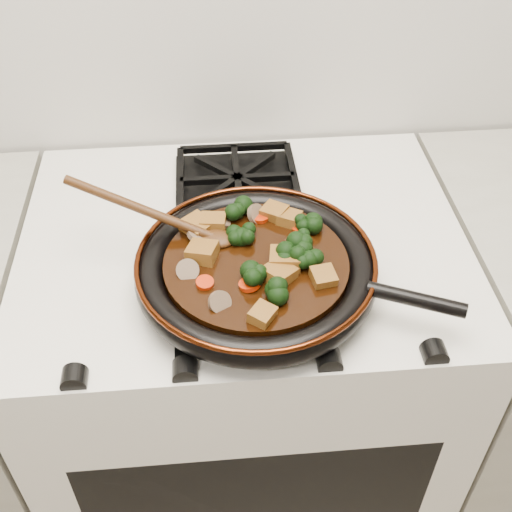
{
  "coord_description": "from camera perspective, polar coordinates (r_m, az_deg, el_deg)",
  "views": [
    {
      "loc": [
        -0.05,
        0.86,
        1.62
      ],
      "look_at": [
        0.01,
        1.56,
        0.97
      ],
      "focal_mm": 45.0,
      "sensor_mm": 36.0,
      "label": 1
    }
  ],
  "objects": [
    {
      "name": "tofu_cube_4",
      "position": [
        0.93,
        6.01,
        -1.89
      ],
      "size": [
        0.04,
        0.04,
        0.02
      ],
      "primitive_type": "cube",
      "rotation": [
        0.01,
        -0.1,
        1.75
      ],
      "color": "brown",
      "rests_on": "braising_sauce"
    },
    {
      "name": "broccoli_floret_0",
      "position": [
        0.96,
        3.16,
        0.29
      ],
      "size": [
        0.08,
        0.08,
        0.07
      ],
      "primitive_type": null,
      "rotation": [
        0.04,
        -0.24,
        1.8
      ],
      "color": "black",
      "rests_on": "braising_sauce"
    },
    {
      "name": "mushroom_slice_2",
      "position": [
        0.9,
        -3.23,
        -4.11
      ],
      "size": [
        0.04,
        0.04,
        0.03
      ],
      "primitive_type": "cylinder",
      "rotation": [
        0.88,
        0.0,
        0.5
      ],
      "color": "brown",
      "rests_on": "braising_sauce"
    },
    {
      "name": "mushroom_slice_3",
      "position": [
        1.03,
        -3.16,
        3.12
      ],
      "size": [
        0.04,
        0.04,
        0.02
      ],
      "primitive_type": "cylinder",
      "rotation": [
        0.53,
        0.0,
        1.81
      ],
      "color": "brown",
      "rests_on": "braising_sauce"
    },
    {
      "name": "carrot_coin_1",
      "position": [
        1.04,
        0.33,
        3.56
      ],
      "size": [
        0.03,
        0.03,
        0.01
      ],
      "primitive_type": "cylinder",
      "rotation": [
        0.04,
        0.01,
        0.0
      ],
      "color": "red",
      "rests_on": "braising_sauce"
    },
    {
      "name": "mushroom_slice_1",
      "position": [
        1.04,
        0.04,
        3.71
      ],
      "size": [
        0.04,
        0.04,
        0.03
      ],
      "primitive_type": "cylinder",
      "rotation": [
        0.98,
        0.0,
        0.99
      ],
      "color": "brown",
      "rests_on": "braising_sauce"
    },
    {
      "name": "carrot_coin_3",
      "position": [
        0.92,
        -0.57,
        -2.5
      ],
      "size": [
        0.03,
        0.03,
        0.02
      ],
      "primitive_type": "cylinder",
      "rotation": [
        -0.12,
        -0.17,
        0.0
      ],
      "color": "red",
      "rests_on": "braising_sauce"
    },
    {
      "name": "broccoli_floret_3",
      "position": [
        0.93,
        0.27,
        -1.73
      ],
      "size": [
        0.08,
        0.09,
        0.07
      ],
      "primitive_type": null,
      "rotation": [
        -0.24,
        0.12,
        0.26
      ],
      "color": "black",
      "rests_on": "braising_sauce"
    },
    {
      "name": "tofu_cube_5",
      "position": [
        0.96,
        2.62,
        -0.28
      ],
      "size": [
        0.05,
        0.05,
        0.03
      ],
      "primitive_type": "cube",
      "rotation": [
        -0.04,
        0.08,
        1.42
      ],
      "color": "brown",
      "rests_on": "braising_sauce"
    },
    {
      "name": "broccoli_floret_5",
      "position": [
        0.9,
        2.33,
        -3.37
      ],
      "size": [
        0.09,
        0.08,
        0.07
      ],
      "primitive_type": null,
      "rotation": [
        0.15,
        0.14,
        1.09
      ],
      "color": "black",
      "rests_on": "braising_sauce"
    },
    {
      "name": "tofu_cube_3",
      "position": [
        1.02,
        -5.26,
        2.65
      ],
      "size": [
        0.06,
        0.06,
        0.03
      ],
      "primitive_type": "cube",
      "rotation": [
        0.11,
        0.02,
        0.74
      ],
      "color": "brown",
      "rests_on": "braising_sauce"
    },
    {
      "name": "tofu_cube_2",
      "position": [
        0.97,
        -4.79,
        0.32
      ],
      "size": [
        0.05,
        0.06,
        0.03
      ],
      "primitive_type": "cube",
      "rotation": [
        0.12,
        0.08,
        2.81
      ],
      "color": "brown",
      "rests_on": "braising_sauce"
    },
    {
      "name": "skillet",
      "position": [
        0.97,
        0.11,
        -1.16
      ],
      "size": [
        0.47,
        0.37,
        0.05
      ],
      "rotation": [
        0.0,
        0.0,
        -0.42
      ],
      "color": "black",
      "rests_on": "burner_grate_front"
    },
    {
      "name": "broccoli_floret_6",
      "position": [
        1.01,
        4.61,
        2.52
      ],
      "size": [
        0.09,
        0.09,
        0.07
      ],
      "primitive_type": null,
      "rotation": [
        -0.24,
        0.08,
        2.33
      ],
      "color": "black",
      "rests_on": "braising_sauce"
    },
    {
      "name": "braising_sauce",
      "position": [
        0.97,
        -0.0,
        -0.91
      ],
      "size": [
        0.28,
        0.28,
        0.02
      ],
      "primitive_type": "cylinder",
      "color": "black",
      "rests_on": "skillet"
    },
    {
      "name": "tofu_cube_1",
      "position": [
        0.88,
        0.56,
        -5.26
      ],
      "size": [
        0.05,
        0.05,
        0.02
      ],
      "primitive_type": "cube",
      "rotation": [
        0.09,
        0.03,
        0.95
      ],
      "color": "brown",
      "rests_on": "braising_sauce"
    },
    {
      "name": "broccoli_floret_4",
      "position": [
        0.99,
        -1.14,
        1.84
      ],
      "size": [
        0.08,
        0.08,
        0.05
      ],
      "primitive_type": null,
      "rotation": [
        -0.04,
        -0.05,
        0.68
      ],
      "color": "black",
      "rests_on": "braising_sauce"
    },
    {
      "name": "burner_grate_back",
      "position": [
        1.2,
        -1.66,
        6.57
      ],
      "size": [
        0.23,
        0.23,
        0.03
      ],
      "primitive_type": null,
      "color": "black",
      "rests_on": "stove"
    },
    {
      "name": "broccoli_floret_1",
      "position": [
        0.97,
        4.0,
        0.98
      ],
      "size": [
        0.08,
        0.08,
        0.08
      ],
      "primitive_type": null,
      "rotation": [
        0.21,
        0.22,
        1.69
      ],
      "color": "black",
      "rests_on": "braising_sauce"
    },
    {
      "name": "carrot_coin_4",
      "position": [
        1.04,
        0.15,
        3.8
      ],
      "size": [
        0.03,
        0.03,
        0.01
      ],
      "primitive_type": "cylinder",
      "rotation": [
        0.11,
        0.12,
        0.0
      ],
      "color": "red",
      "rests_on": "braising_sauce"
    },
    {
      "name": "tofu_cube_7",
      "position": [
        1.03,
        2.99,
        3.36
      ],
      "size": [
        0.05,
        0.05,
        0.02
      ],
      "primitive_type": "cube",
      "rotation": [
        0.01,
        0.1,
        1.08
      ],
      "color": "brown",
      "rests_on": "braising_sauce"
    },
    {
      "name": "tofu_cube_6",
      "position": [
        1.02,
        -3.83,
        2.96
      ],
      "size": [
        0.04,
        0.04,
        0.02
      ],
      "primitive_type": "cube",
      "rotation": [
        0.06,
        0.02,
        3.0
      ],
      "color": "brown",
      "rests_on": "braising_sauce"
    },
    {
      "name": "mushroom_slice_4",
      "position": [
        0.94,
        -6.09,
        -1.27
      ],
      "size": [
        0.03,
        0.03,
        0.03
      ],
      "primitive_type": "cylinder",
      "rotation": [
        0.72,
        0.0,
        0.02
      ],
      "color": "brown",
      "rests_on": "braising_sauce"
    },
    {
      "name": "carrot_coin_0",
      "position": [
        1.02,
        4.03,
        2.51
      ],
      "size": [
        0.03,
        0.03,
        0.02
      ],
      "primitive_type": "cylinder",
      "rotation": [
        -0.22,
        -0.23,
        0.0
      ],
      "color": "red",
      "rests_on": "braising_sauce"
    },
    {
      "name": "broccoli_floret_7",
      "position": [
        1.04,
        -1.47,
        3.96
      ],
      "size": [
        0.08,
        0.08,
        0.06
      ],
      "primitive_type": null,
      "rotation": [
        -0.03,
        -0.08,
        1.17
      ],
      "color": "black",
      "rests_on": "braising_sauce"
    },
    {
      "name": "tofu_cube_0",
      "position": [
        0.93,
        2.07,
        -1.6
      ],
      "size": [
        0.06,
        0.06,
        0.03
      ],
      "primitive_type": "cube",
      "rotation": [
        -0.01,
        0.11,
        0.74
      ],
      "color": "brown",
      "rests_on": "braising_sauce"
    },
    {
      "name": "carrot_coin_2",
      "position": [
        0.93,
        -4.57,
        -2.39
      ],
      "size": [
        0.03,
        0.03,
        0.01
      ],
      "primitive_type": "cylinder",
      "rotation": [
        0.11,
        0.04,
        0.0
      ],
      "color": "red",
      "rests_on": "braising_sauce"
    },
    {
      "name": "mushroom_slice_0",
      "position": [
        1.0,
        -5.14,
        1.85
      ],
      "size": [
        0.04,
        0.04,
        0.02
      ],
      "primitive_type": "cylinder",
      "rotation": [
        0.42,
        0.0,
        1.77
      ],
      "color": "brown",
      "rests_on": "braising_sauce"
    },
    {
      "name": "wooden_spoon",
      "position": [
        1.0,
        -7.41,
        3.07
      ],
      "size": [
        0.16,
        0.08,
        0.25
      ],
      "rotation": [
        0.0,
        0.0,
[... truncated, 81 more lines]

